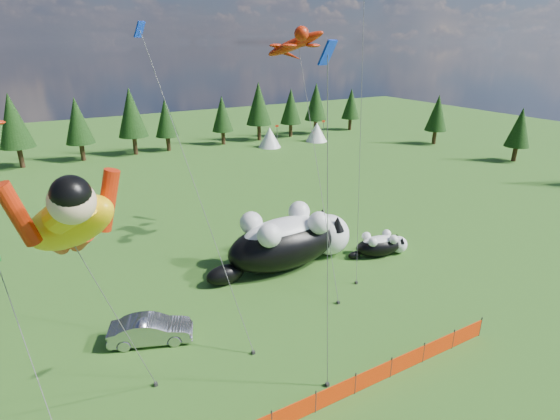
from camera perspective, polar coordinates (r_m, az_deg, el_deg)
name	(u,v)px	position (r m, az deg, el deg)	size (l,w,h in m)	color
ground	(259,375)	(20.96, -2.71, -20.70)	(160.00, 160.00, 0.00)	#0F3B0A
safety_fence	(294,412)	(18.72, 1.86, -24.89)	(22.06, 0.06, 1.10)	#262626
tree_line	(96,127)	(60.28, -22.88, 9.92)	(90.00, 4.00, 8.00)	black
festival_tents	(195,146)	(58.30, -11.04, 8.23)	(50.00, 3.20, 2.80)	white
cat_large	(290,240)	(28.77, 1.30, -3.89)	(10.65, 4.04, 3.85)	black
cat_small	(381,245)	(31.31, 13.09, -4.43)	(4.47, 2.31, 1.63)	black
car	(151,330)	(23.27, -16.51, -14.77)	(1.41, 4.04, 1.33)	#A4A4A8
superhero_kite	(67,224)	(14.63, -26.03, -1.61)	(6.35, 6.47, 11.27)	yellow
gecko_kite	(295,44)	(30.72, 1.98, 20.86)	(5.88, 12.66, 16.77)	#B92209
diamond_kite_a	(147,51)	(20.87, -16.96, 19.28)	(3.04, 5.60, 15.57)	#0C2EBD
diamond_kite_c	(328,68)	(14.80, 6.23, 17.90)	(1.23, 0.67, 14.47)	#0C2EBD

